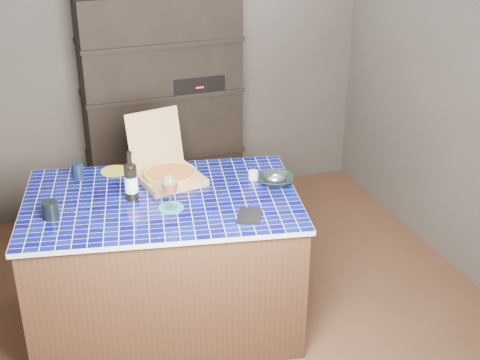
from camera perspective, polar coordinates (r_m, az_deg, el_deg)
name	(u,v)px	position (r m, az deg, el deg)	size (l,w,h in m)	color
room	(223,136)	(3.80, -1.49, 3.78)	(3.50, 3.50, 3.50)	brown
shelving_unit	(163,108)	(5.31, -6.59, 6.11)	(1.20, 0.41, 1.80)	black
kitchen_island	(165,261)	(4.16, -6.42, -6.92)	(1.77, 1.31, 0.88)	#44241A
pizza_box	(168,172)	(4.13, -6.12, 0.71)	(0.43, 0.49, 0.39)	#9D7F51
mead_bottle	(131,181)	(3.90, -9.29, -0.06)	(0.08, 0.08, 0.30)	black
teal_trivet	(171,208)	(3.82, -5.92, -2.38)	(0.15, 0.15, 0.01)	teal
wine_glass	(170,186)	(3.75, -6.02, -0.47)	(0.09, 0.09, 0.20)	white
tumbler	(50,210)	(3.82, -15.89, -2.47)	(0.09, 0.09, 0.10)	black
dvd_case	(249,216)	(3.71, 0.81, -3.07)	(0.13, 0.18, 0.01)	black
bowl	(276,180)	(4.07, 3.08, -0.02)	(0.21, 0.21, 0.05)	black
foil_contents	(276,178)	(4.07, 3.08, 0.16)	(0.12, 0.10, 0.05)	silver
white_jar	(253,175)	(4.13, 1.14, 0.42)	(0.06, 0.06, 0.05)	silver
navy_cup	(78,171)	(4.24, -13.66, 0.73)	(0.07, 0.07, 0.11)	black
green_trivet	(115,171)	(4.32, -10.64, 0.76)	(0.18, 0.18, 0.01)	gold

